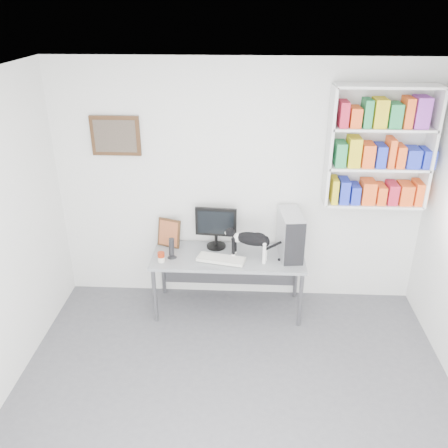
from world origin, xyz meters
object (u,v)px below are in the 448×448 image
object	(u,v)px
keyboard	(221,259)
speaker	(172,248)
cat	(251,246)
monitor	(216,227)
pc_tower	(290,234)
soup_can	(161,257)
desk	(228,282)
bookshelf	(380,148)
leaning_print	(169,232)

from	to	relation	value
keyboard	speaker	distance (m)	0.54
cat	monitor	bearing A→B (deg)	159.99
pc_tower	cat	distance (m)	0.45
monitor	soup_can	world-z (taller)	monitor
desk	pc_tower	size ratio (longest dim) A/B	3.36
pc_tower	cat	bearing A→B (deg)	-168.81
speaker	soup_can	world-z (taller)	speaker
pc_tower	monitor	bearing A→B (deg)	164.13
pc_tower	speaker	bearing A→B (deg)	179.59
monitor	bookshelf	bearing A→B (deg)	4.96
speaker	leaning_print	size ratio (longest dim) A/B	0.71
monitor	cat	world-z (taller)	monitor
soup_can	cat	size ratio (longest dim) A/B	0.20
bookshelf	keyboard	xyz separation A→B (m)	(-1.57, -0.31, -1.15)
monitor	pc_tower	bearing A→B (deg)	-5.07
monitor	soup_can	distance (m)	0.69
cat	speaker	bearing A→B (deg)	-165.29
soup_can	cat	xyz separation A→B (m)	(0.94, 0.09, 0.11)
keyboard	pc_tower	world-z (taller)	pc_tower
desk	keyboard	world-z (taller)	keyboard
desk	bookshelf	bearing A→B (deg)	7.66
keyboard	speaker	world-z (taller)	speaker
keyboard	leaning_print	world-z (taller)	leaning_print
desk	cat	distance (m)	0.57
speaker	pc_tower	bearing A→B (deg)	14.89
bookshelf	leaning_print	size ratio (longest dim) A/B	3.77
pc_tower	leaning_print	xyz separation A→B (m)	(-1.33, 0.14, -0.08)
monitor	pc_tower	world-z (taller)	pc_tower
speaker	leaning_print	bearing A→B (deg)	113.25
desk	leaning_print	distance (m)	0.86
keyboard	speaker	xyz separation A→B (m)	(-0.53, 0.04, 0.10)
desk	soup_can	world-z (taller)	soup_can
keyboard	cat	bearing A→B (deg)	18.95
pc_tower	soup_can	distance (m)	1.39
keyboard	soup_can	distance (m)	0.63
pc_tower	bookshelf	bearing A→B (deg)	3.68
bookshelf	monitor	world-z (taller)	bookshelf
soup_can	cat	bearing A→B (deg)	5.38
monitor	pc_tower	xyz separation A→B (m)	(0.80, -0.14, 0.00)
monitor	cat	size ratio (longest dim) A/B	0.89
pc_tower	leaning_print	distance (m)	1.34
bookshelf	keyboard	bearing A→B (deg)	-168.71
desk	speaker	xyz separation A→B (m)	(-0.60, -0.07, 0.46)
desk	soup_can	xyz separation A→B (m)	(-0.70, -0.17, 0.40)
keyboard	pc_tower	size ratio (longest dim) A/B	1.03
monitor	soup_can	size ratio (longest dim) A/B	4.45
monitor	pc_tower	distance (m)	0.81
pc_tower	speaker	world-z (taller)	pc_tower
bookshelf	monitor	xyz separation A→B (m)	(-1.65, -0.01, -0.92)
keyboard	soup_can	world-z (taller)	soup_can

